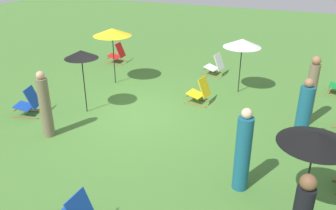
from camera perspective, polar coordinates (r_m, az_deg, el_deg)
ground_plane at (r=10.13m, az=-6.26°, el=-1.47°), size 40.00×40.00×0.00m
deckchair_1 at (r=10.67m, az=5.21°, el=2.14°), size 0.57×0.82×0.83m
deckchair_2 at (r=14.60m, az=-8.23°, el=8.18°), size 0.53×0.79×0.83m
deckchair_4 at (r=13.13m, az=7.69°, el=6.36°), size 0.60×0.83×0.83m
deckchair_6 at (r=10.61m, az=-21.72°, el=0.28°), size 0.67×0.86×0.83m
umbrella_0 at (r=12.03m, az=-9.06°, el=11.63°), size 1.29×1.29×1.92m
umbrella_1 at (r=9.90m, az=-13.95°, el=7.97°), size 0.93×0.93×1.83m
umbrella_2 at (r=6.22m, az=22.91°, el=-4.96°), size 1.24×1.24×1.67m
umbrella_3 at (r=11.34m, az=11.99°, el=9.82°), size 1.19×1.19×1.77m
person_0 at (r=9.91m, az=22.20°, el=2.02°), size 0.38×0.38×1.89m
person_1 at (r=8.55m, az=21.10°, el=-1.92°), size 0.40×0.40×1.79m
person_3 at (r=9.12m, az=-19.34°, el=-0.15°), size 0.36×0.36×1.72m
person_4 at (r=6.89m, az=12.08°, el=-7.50°), size 0.42×0.42×1.74m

